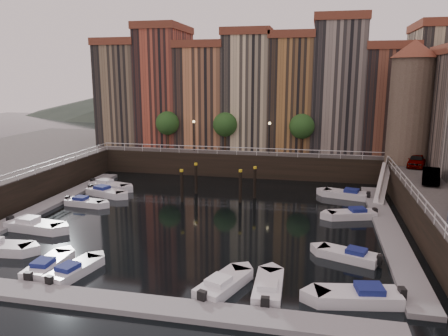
% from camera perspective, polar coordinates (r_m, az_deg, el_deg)
% --- Properties ---
extents(ground, '(200.00, 200.00, 0.00)m').
position_cam_1_polar(ground, '(41.38, -2.45, -6.21)').
color(ground, black).
rests_on(ground, ground).
extents(quay_far, '(80.00, 20.00, 3.00)m').
position_cam_1_polar(quay_far, '(65.80, 3.26, 1.96)').
color(quay_far, black).
rests_on(quay_far, ground).
extents(dock_left, '(2.00, 28.00, 0.35)m').
position_cam_1_polar(dock_left, '(47.12, -22.28, -4.62)').
color(dock_left, gray).
rests_on(dock_left, ground).
extents(dock_right, '(2.00, 28.00, 0.35)m').
position_cam_1_polar(dock_right, '(39.63, 20.66, -7.57)').
color(dock_right, gray).
rests_on(dock_right, ground).
extents(dock_near, '(30.00, 2.00, 0.35)m').
position_cam_1_polar(dock_near, '(26.54, -12.19, -16.97)').
color(dock_near, gray).
rests_on(dock_near, ground).
extents(mountains, '(145.00, 100.00, 18.00)m').
position_cam_1_polar(mountains, '(148.34, 9.13, 9.88)').
color(mountains, '#2D382D').
rests_on(mountains, ground).
extents(far_terrace, '(48.70, 10.30, 17.50)m').
position_cam_1_polar(far_terrace, '(61.92, 6.07, 10.09)').
color(far_terrace, '#7F6B50').
rests_on(far_terrace, quay_far).
extents(corner_tower, '(5.20, 5.20, 13.80)m').
position_cam_1_polar(corner_tower, '(53.53, 23.18, 8.11)').
color(corner_tower, '#6B5B4C').
rests_on(corner_tower, quay_right).
extents(promenade_trees, '(21.20, 3.20, 5.20)m').
position_cam_1_polar(promenade_trees, '(57.70, 0.79, 5.67)').
color(promenade_trees, black).
rests_on(promenade_trees, quay_far).
extents(street_lamps, '(10.36, 0.36, 4.18)m').
position_cam_1_polar(street_lamps, '(56.75, 0.92, 4.87)').
color(street_lamps, black).
rests_on(street_lamps, quay_far).
extents(railings, '(36.08, 34.04, 0.52)m').
position_cam_1_polar(railings, '(44.99, -0.92, 0.28)').
color(railings, white).
rests_on(railings, ground).
extents(gangway, '(2.78, 8.32, 3.73)m').
position_cam_1_polar(gangway, '(49.76, 20.07, -1.53)').
color(gangway, white).
rests_on(gangway, ground).
extents(mooring_pilings, '(7.55, 3.91, 3.78)m').
position_cam_1_polar(mooring_pilings, '(46.38, -0.78, -2.08)').
color(mooring_pilings, black).
rests_on(mooring_pilings, ground).
extents(boat_left_1, '(5.31, 2.33, 1.20)m').
position_cam_1_polar(boat_left_1, '(40.76, -23.59, -6.92)').
color(boat_left_1, silver).
rests_on(boat_left_1, ground).
extents(boat_left_2, '(4.37, 1.96, 0.99)m').
position_cam_1_polar(boat_left_2, '(46.52, -17.75, -4.30)').
color(boat_left_2, silver).
rests_on(boat_left_2, ground).
extents(boat_left_3, '(5.00, 3.15, 1.12)m').
position_cam_1_polar(boat_left_3, '(49.68, -15.22, -3.07)').
color(boat_left_3, silver).
rests_on(boat_left_3, ground).
extents(boat_left_4, '(5.26, 2.92, 1.18)m').
position_cam_1_polar(boat_left_4, '(52.42, -14.82, -2.25)').
color(boat_left_4, silver).
rests_on(boat_left_4, ground).
extents(boat_right_0, '(5.25, 2.65, 1.18)m').
position_cam_1_polar(boat_right_0, '(27.43, 17.30, -15.73)').
color(boat_right_0, silver).
rests_on(boat_right_0, ground).
extents(boat_right_1, '(4.50, 2.97, 1.02)m').
position_cam_1_polar(boat_right_1, '(32.98, 16.09, -10.91)').
color(boat_right_1, silver).
rests_on(boat_right_1, ground).
extents(boat_right_3, '(4.68, 2.91, 1.05)m').
position_cam_1_polar(boat_right_3, '(42.24, 16.45, -5.82)').
color(boat_right_3, silver).
rests_on(boat_right_3, ground).
extents(boat_right_4, '(4.99, 2.91, 1.12)m').
position_cam_1_polar(boat_right_4, '(48.92, 15.71, -3.33)').
color(boat_right_4, silver).
rests_on(boat_right_4, ground).
extents(boat_near_0, '(1.77, 4.49, 1.02)m').
position_cam_1_polar(boat_near_0, '(32.41, -22.07, -11.75)').
color(boat_near_0, silver).
rests_on(boat_near_0, ground).
extents(boat_near_1, '(2.43, 4.50, 1.01)m').
position_cam_1_polar(boat_near_1, '(31.13, -19.05, -12.52)').
color(boat_near_1, silver).
rests_on(boat_near_1, ground).
extents(boat_near_2, '(3.14, 4.78, 1.08)m').
position_cam_1_polar(boat_near_2, '(27.67, -0.15, -14.97)').
color(boat_near_2, silver).
rests_on(boat_near_2, ground).
extents(boat_near_3, '(1.80, 4.61, 1.05)m').
position_cam_1_polar(boat_near_3, '(27.44, 5.80, -15.30)').
color(boat_near_3, silver).
rests_on(boat_near_3, ground).
extents(car_a, '(2.81, 4.50, 1.43)m').
position_cam_1_polar(car_a, '(52.28, 23.85, 0.81)').
color(car_a, gray).
rests_on(car_a, quay_right).
extents(car_b, '(2.30, 4.42, 1.38)m').
position_cam_1_polar(car_b, '(44.95, 25.40, -1.03)').
color(car_b, gray).
rests_on(car_b, quay_right).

